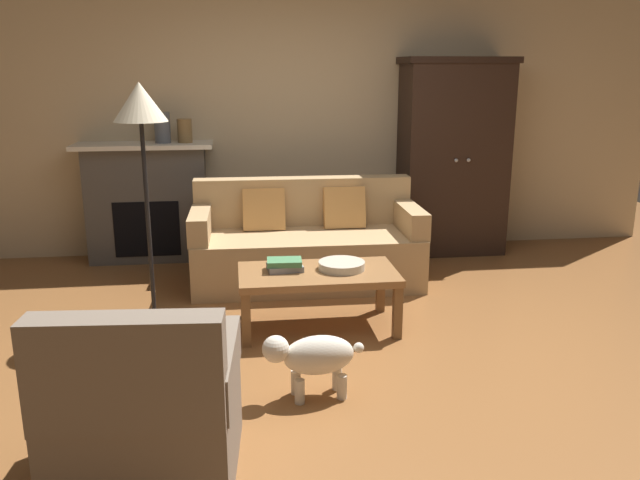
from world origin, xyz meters
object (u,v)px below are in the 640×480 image
floor_lamp (141,117)px  dog (313,356)px  armoire (453,157)px  fruit_bowl (341,265)px  book_stack (285,265)px  mantel_vase_bronze (185,131)px  fireplace (148,201)px  armchair_near_left (146,416)px  couch (306,246)px  coffee_table (318,278)px  mantel_vase_slate (162,128)px

floor_lamp → dog: bearing=-50.8°
armoire → dog: (-1.73, -2.83, -0.70)m
fruit_bowl → book_stack: 0.40m
armoire → mantel_vase_bronze: 2.59m
fireplace → armchair_near_left: fireplace is taller
book_stack → dog: bearing=-86.1°
fruit_bowl → mantel_vase_bronze: size_ratio=1.51×
couch → book_stack: bearing=-104.6°
coffee_table → armchair_near_left: armchair_near_left is taller
armoire → dog: size_ratio=3.30×
fruit_bowl → mantel_vase_bronze: 2.34m
couch → book_stack: size_ratio=7.55×
couch → dog: 2.06m
couch → mantel_vase_bronze: 1.62m
coffee_table → couch: bearing=88.1°
mantel_vase_slate → book_stack: bearing=-62.3°
fruit_bowl → mantel_vase_bronze: mantel_vase_bronze is taller
book_stack → dog: size_ratio=0.45×
mantel_vase_slate → mantel_vase_bronze: 0.20m
fruit_bowl → armchair_near_left: bearing=-124.2°
coffee_table → fireplace: bearing=125.8°
armoire → fruit_bowl: bearing=-127.7°
fireplace → book_stack: 2.20m
armoire → armchair_near_left: size_ratio=2.15×
armoire → floor_lamp: (-2.73, -1.61, 0.52)m
book_stack → mantel_vase_slate: (-0.97, 1.85, 0.80)m
mantel_vase_slate → mantel_vase_bronze: mantel_vase_slate is taller
mantel_vase_bronze → dog: bearing=-73.8°
book_stack → mantel_vase_bronze: size_ratio=1.18×
coffee_table → floor_lamp: size_ratio=0.65×
dog → armoire: bearing=58.6°
couch → fruit_bowl: (0.13, -1.03, 0.13)m
fireplace → floor_lamp: (0.22, -1.68, 0.90)m
armoire → dog: bearing=-121.4°
floor_lamp → mantel_vase_slate: bearing=91.3°
fireplace → book_stack: bearing=-58.4°
couch → mantel_vase_bronze: mantel_vase_bronze is taller
book_stack → armchair_near_left: size_ratio=0.29×
fireplace → armchair_near_left: (0.41, -3.57, -0.25)m
fireplace → dog: size_ratio=2.20×
couch → armchair_near_left: bearing=-110.4°
armoire → coffee_table: 2.49m
armoire → dog: armoire is taller
mantel_vase_bronze → book_stack: bearing=-67.4°
coffee_table → mantel_vase_slate: 2.42m
mantel_vase_slate → dog: mantel_vase_slate is taller
mantel_vase_slate → dog: 3.24m
fireplace → armoire: armoire is taller
fruit_bowl → dog: (-0.33, -1.02, -0.20)m
coffee_table → mantel_vase_bronze: 2.31m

